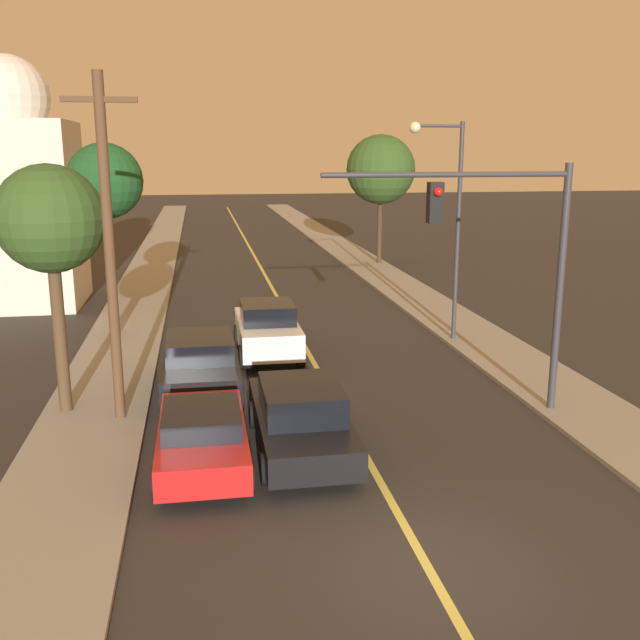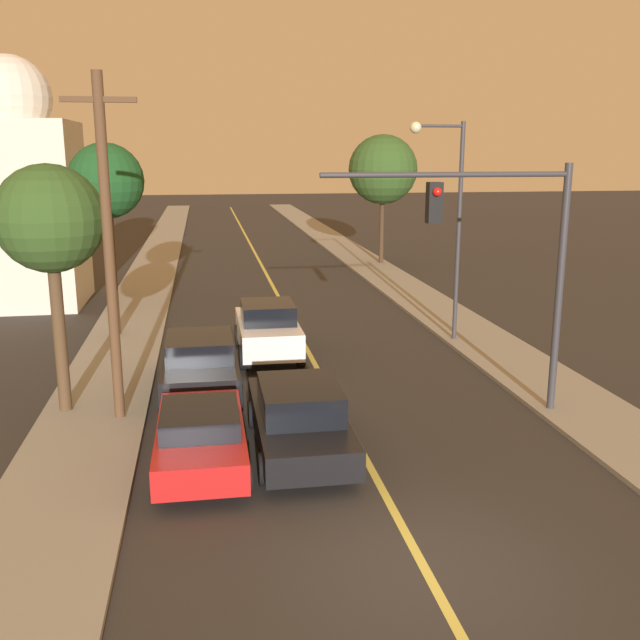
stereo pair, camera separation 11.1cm
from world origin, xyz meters
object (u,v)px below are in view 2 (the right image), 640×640
Objects in this scene: tree_right_near at (383,170)px; utility_pole_left at (108,246)px; car_near_lane_front at (299,417)px; car_outer_lane_front at (201,435)px; car_outer_lane_second at (200,364)px; traffic_signal_mast at (505,244)px; tree_left_far at (106,184)px; car_near_lane_second at (268,329)px; tree_left_near at (50,221)px; streetlamp_right at (448,203)px; domed_building_left at (19,195)px.

utility_pole_left is at bearing -118.08° from tree_right_near.
tree_right_near reaches higher than car_near_lane_front.
car_outer_lane_second reaches higher than car_outer_lane_front.
car_outer_lane_second reaches higher than car_near_lane_front.
tree_left_far is at bearing 136.95° from traffic_signal_mast.
car_near_lane_front is 1.15× the size of car_near_lane_second.
car_near_lane_front is 0.81× the size of tree_left_near.
tree_right_near reaches higher than traffic_signal_mast.
car_outer_lane_second is at bearing -153.43° from streetlamp_right.
car_outer_lane_front is 0.71× the size of tree_left_near.
car_near_lane_second is 0.58× the size of tree_right_near.
car_near_lane_front is at bearing -90.00° from car_near_lane_second.
car_outer_lane_second is 0.46× the size of domed_building_left.
tree_right_near is (11.96, 22.42, 1.09)m from utility_pole_left.
streetlamp_right is (7.96, 8.50, 3.96)m from car_outer_lane_front.
car_outer_lane_front is at bearing -75.24° from tree_left_far.
tree_left_near reaches higher than car_near_lane_front.
tree_right_near is at bearing 58.51° from tree_left_near.
car_near_lane_second is 7.74m from tree_left_near.
traffic_signal_mast is at bearing -47.66° from domed_building_left.
car_outer_lane_second is at bearing -115.85° from tree_right_near.
streetlamp_right is at bearing -30.14° from domed_building_left.
car_outer_lane_second is 4.20m from utility_pole_left.
car_near_lane_second is at bearing 38.17° from tree_left_near.
domed_building_left reaches higher than tree_left_far.
car_outer_lane_front is at bearing -47.46° from tree_left_near.
tree_right_near is at bearing 65.49° from car_near_lane_second.
car_near_lane_front is 0.67× the size of tree_right_near.
streetlamp_right is 1.20× the size of tree_left_near.
car_near_lane_second is 7.99m from car_outer_lane_front.
tree_right_near reaches higher than car_outer_lane_second.
domed_building_left is at bearing 133.94° from car_near_lane_second.
car_near_lane_front is 1.14× the size of car_outer_lane_front.
car_outer_lane_front is 0.53× the size of utility_pole_left.
tree_left_near reaches higher than car_outer_lane_front.
tree_right_near reaches higher than car_near_lane_second.
car_near_lane_front is at bearing -63.39° from car_outer_lane_second.
traffic_signal_mast is 0.91× the size of tree_left_far.
car_near_lane_front is 5.76m from utility_pole_left.
car_outer_lane_front is at bearing -67.52° from domed_building_left.
tree_left_near reaches higher than car_outer_lane_second.
tree_left_far is (0.36, 7.43, 0.53)m from tree_left_near.
car_outer_lane_front is 4.90m from utility_pole_left.
car_near_lane_second reaches higher than car_near_lane_front.
tree_right_near is at bearing 61.92° from utility_pole_left.
tree_left_near is (-5.31, -4.17, 3.79)m from car_near_lane_second.
car_outer_lane_second is at bearing 90.00° from car_outer_lane_front.
car_outer_lane_front is at bearing -104.89° from car_near_lane_second.
traffic_signal_mast is 0.59× the size of domed_building_left.
traffic_signal_mast is at bearing -10.00° from tree_left_near.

